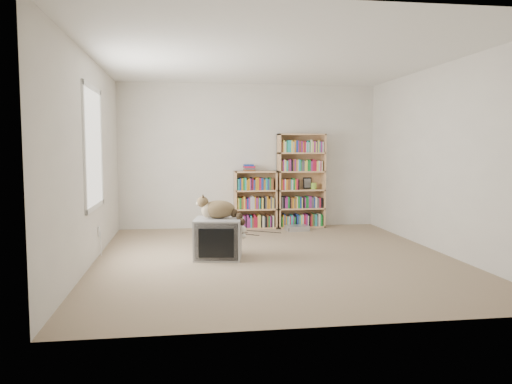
{
  "coord_description": "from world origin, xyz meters",
  "views": [
    {
      "loc": [
        -1.13,
        -6.18,
        1.4
      ],
      "look_at": [
        -0.1,
        1.0,
        0.75
      ],
      "focal_mm": 35.0,
      "sensor_mm": 36.0,
      "label": 1
    }
  ],
  "objects": [
    {
      "name": "crt_tv",
      "position": [
        -0.72,
        0.08,
        0.25
      ],
      "size": [
        0.66,
        0.61,
        0.51
      ],
      "rotation": [
        0.0,
        0.0,
        -0.16
      ],
      "color": "#99999C",
      "rests_on": "floor"
    },
    {
      "name": "cat",
      "position": [
        -0.67,
        0.08,
        0.59
      ],
      "size": [
        0.61,
        0.46,
        0.5
      ],
      "rotation": [
        0.0,
        0.0,
        -0.01
      ],
      "color": "#3C2718",
      "rests_on": "crt_tv"
    },
    {
      "name": "book_stack",
      "position": [
        -0.03,
        2.34,
        1.06
      ],
      "size": [
        0.21,
        0.27,
        0.12
      ],
      "primitive_type": "cube",
      "color": "#AA1634",
      "rests_on": "bookcase_short"
    },
    {
      "name": "framed_print",
      "position": [
        1.03,
        2.44,
        0.77
      ],
      "size": [
        0.15,
        0.05,
        0.2
      ],
      "primitive_type": "cube",
      "rotation": [
        -0.17,
        0.0,
        0.0
      ],
      "color": "black",
      "rests_on": "bookcase_tall"
    },
    {
      "name": "floor_cables",
      "position": [
        -0.29,
        1.8,
        0.0
      ],
      "size": [
        1.2,
        0.7,
        0.01
      ],
      "primitive_type": null,
      "color": "black",
      "rests_on": "floor"
    },
    {
      "name": "bookcase_tall",
      "position": [
        0.89,
        2.36,
        0.79
      ],
      "size": [
        0.82,
        0.3,
        1.64
      ],
      "color": "tan",
      "rests_on": "floor"
    },
    {
      "name": "floor",
      "position": [
        0.0,
        0.0,
        0.0
      ],
      "size": [
        4.5,
        5.0,
        0.01
      ],
      "primitive_type": "cube",
      "color": "gray",
      "rests_on": "ground"
    },
    {
      "name": "wall_back",
      "position": [
        0.0,
        2.5,
        1.25
      ],
      "size": [
        4.5,
        0.02,
        2.5
      ],
      "primitive_type": "cube",
      "color": "beige",
      "rests_on": "floor"
    },
    {
      "name": "wall_outlet",
      "position": [
        -2.24,
        0.42,
        0.32
      ],
      "size": [
        0.01,
        0.08,
        0.13
      ],
      "primitive_type": "cube",
      "color": "silver",
      "rests_on": "wall_left"
    },
    {
      "name": "bookcase_short",
      "position": [
        0.08,
        2.36,
        0.47
      ],
      "size": [
        0.73,
        0.3,
        1.0
      ],
      "color": "tan",
      "rests_on": "floor"
    },
    {
      "name": "wall_right",
      "position": [
        2.25,
        0.0,
        1.25
      ],
      "size": [
        0.02,
        5.0,
        2.5
      ],
      "primitive_type": "cube",
      "color": "beige",
      "rests_on": "floor"
    },
    {
      "name": "window",
      "position": [
        -2.24,
        0.2,
        1.4
      ],
      "size": [
        0.02,
        1.22,
        1.52
      ],
      "primitive_type": "cube",
      "color": "white",
      "rests_on": "wall_left"
    },
    {
      "name": "dvd_player",
      "position": [
        0.74,
        1.98,
        0.04
      ],
      "size": [
        0.4,
        0.31,
        0.08
      ],
      "primitive_type": "cube",
      "rotation": [
        0.0,
        0.0,
        0.14
      ],
      "color": "#AFAFB4",
      "rests_on": "floor"
    },
    {
      "name": "ceiling",
      "position": [
        0.0,
        0.0,
        2.5
      ],
      "size": [
        4.5,
        5.0,
        0.02
      ],
      "primitive_type": "cube",
      "color": "white",
      "rests_on": "wall_back"
    },
    {
      "name": "wall_front",
      "position": [
        0.0,
        -2.5,
        1.25
      ],
      "size": [
        4.5,
        0.02,
        2.5
      ],
      "primitive_type": "cube",
      "color": "beige",
      "rests_on": "floor"
    },
    {
      "name": "green_mug",
      "position": [
        1.12,
        2.34,
        0.73
      ],
      "size": [
        0.1,
        0.1,
        0.11
      ],
      "primitive_type": "cylinder",
      "color": "#8EC538",
      "rests_on": "bookcase_tall"
    },
    {
      "name": "wall_left",
      "position": [
        -2.25,
        0.0,
        1.25
      ],
      "size": [
        0.02,
        5.0,
        2.5
      ],
      "primitive_type": "cube",
      "color": "beige",
      "rests_on": "floor"
    }
  ]
}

